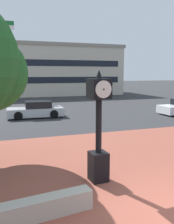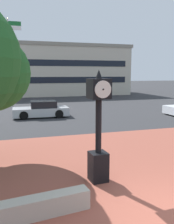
# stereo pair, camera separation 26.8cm
# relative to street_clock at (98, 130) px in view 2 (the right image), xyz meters

# --- Properties ---
(plaza_brick_paving) EXTENTS (44.00, 12.48, 0.01)m
(plaza_brick_paving) POSITION_rel_street_clock_xyz_m (1.09, -0.33, -1.66)
(plaza_brick_paving) COLOR brown
(plaza_brick_paving) RESTS_ON ground
(planter_wall) EXTENTS (3.22, 0.81, 0.50)m
(planter_wall) POSITION_rel_street_clock_xyz_m (-2.35, -1.52, -1.41)
(planter_wall) COLOR #ADA393
(planter_wall) RESTS_ON ground
(street_clock) EXTENTS (0.64, 0.72, 3.51)m
(street_clock) POSITION_rel_street_clock_xyz_m (0.00, 0.00, 0.00)
(street_clock) COLOR black
(street_clock) RESTS_ON ground
(car_street_near) EXTENTS (4.28, 1.89, 1.28)m
(car_street_near) POSITION_rel_street_clock_xyz_m (-0.46, 12.18, -1.09)
(car_street_near) COLOR #B7BABF
(car_street_near) RESTS_ON ground
(flagpole_primary) EXTENTS (1.36, 0.14, 8.83)m
(flagpole_primary) POSITION_rel_street_clock_xyz_m (-2.66, 19.38, 3.38)
(flagpole_primary) COLOR silver
(flagpole_primary) RESTS_ON ground
(civic_building) EXTENTS (21.10, 11.16, 7.88)m
(civic_building) POSITION_rel_street_clock_xyz_m (5.20, 34.12, 2.28)
(civic_building) COLOR beige
(civic_building) RESTS_ON ground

